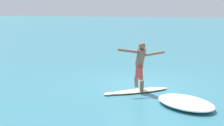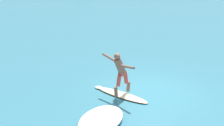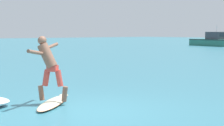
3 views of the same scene
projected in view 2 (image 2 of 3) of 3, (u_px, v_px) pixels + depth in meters
ground_plane at (149, 91)px, 12.33m from camera, size 200.00×200.00×0.00m
surfboard at (121, 95)px, 11.91m from camera, size 1.98×2.01×0.23m
surfer at (120, 70)px, 11.45m from camera, size 1.08×1.39×1.70m
wave_foam_at_tail at (101, 119)px, 10.04m from camera, size 2.16×2.34×0.25m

